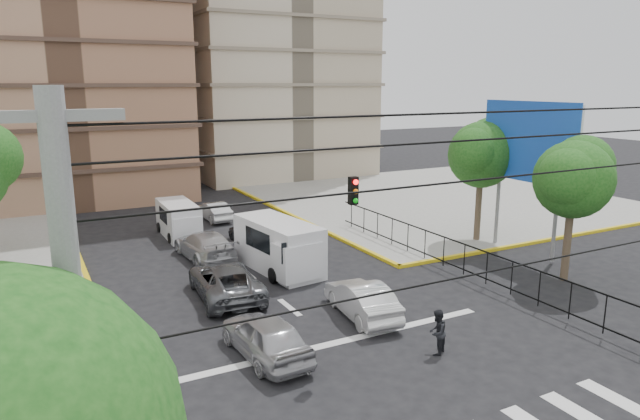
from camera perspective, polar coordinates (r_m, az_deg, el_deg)
ground at (r=20.16m, az=3.12°, el=-14.48°), size 160.00×160.00×0.00m
sidewalk_ne at (r=46.81m, az=11.58°, el=1.14°), size 26.00×26.00×0.15m
stop_line at (r=21.08m, az=1.40°, el=-13.17°), size 13.00×0.40×0.01m
park_fence at (r=28.52m, az=14.13°, el=-6.55°), size 0.10×22.50×1.66m
billboard at (r=32.10m, az=20.22°, el=6.16°), size 0.36×6.20×8.10m
tree_park_a at (r=28.64m, az=24.12°, el=3.15°), size 4.41×3.60×6.83m
tree_park_c at (r=33.99m, az=15.96°, el=5.65°), size 4.65×3.80×7.25m
traffic_light_nw at (r=23.97m, az=-23.33°, el=-3.09°), size 0.28×0.22×4.40m
traffic_light_hanging at (r=16.57m, az=6.98°, el=1.13°), size 18.00×9.12×0.92m
van_right_lane at (r=28.25m, az=-3.94°, el=-3.78°), size 2.82×5.77×2.50m
van_left_lane at (r=35.55m, az=-13.87°, el=-1.06°), size 1.95×4.59×2.06m
car_silver_front_left at (r=19.93m, az=-5.45°, el=-12.42°), size 2.05×4.56×1.52m
car_white_front_right at (r=23.09m, az=4.19°, el=-8.88°), size 2.03×4.56×1.45m
car_grey_mid_left at (r=25.31m, az=-9.43°, el=-7.00°), size 2.98×5.64×1.51m
car_silver_rear_left at (r=30.85m, az=-11.43°, el=-3.48°), size 2.41×5.32×1.51m
car_darkgrey_mid_right at (r=33.48m, az=-6.77°, el=-2.21°), size 2.06×4.03×1.31m
car_white_rear_right at (r=39.48m, az=-10.56°, el=-0.10°), size 1.50×3.91×1.27m
pedestrian_crosswalk at (r=20.41m, az=11.63°, el=-11.87°), size 0.99×0.94×1.61m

